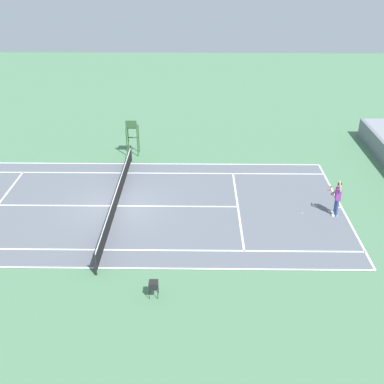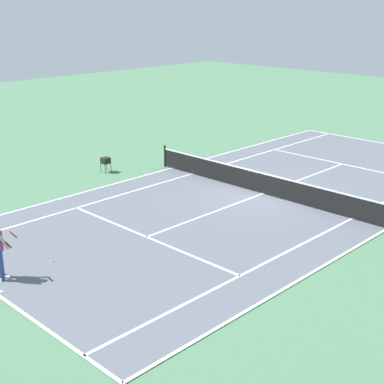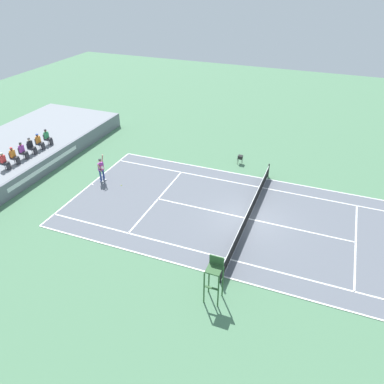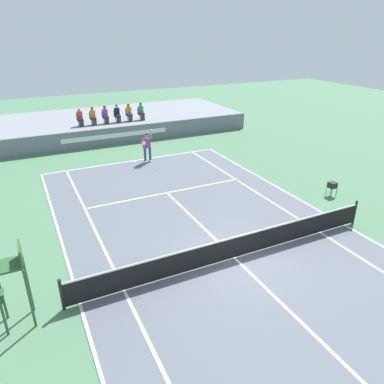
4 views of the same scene
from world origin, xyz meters
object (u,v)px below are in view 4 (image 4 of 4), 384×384
umpire_chair (13,276)px  tennis_ball (156,170)px  spectator_seated_1 (93,116)px  tennis_player (147,147)px  spectator_seated_2 (105,115)px  spectator_seated_0 (80,118)px  spectator_seated_3 (117,114)px  spectator_seated_4 (129,113)px  spectator_seated_5 (141,112)px  ball_hopper (332,185)px

umpire_chair → tennis_ball: bearing=51.7°
spectator_seated_1 → umpire_chair: size_ratio=0.52×
tennis_player → spectator_seated_1: bearing=107.5°
tennis_player → spectator_seated_2: bearing=99.5°
spectator_seated_0 → spectator_seated_3: bearing=0.0°
spectator_seated_4 → tennis_ball: bearing=-96.5°
spectator_seated_3 → spectator_seated_4: (0.90, 0.00, 0.00)m
spectator_seated_4 → spectator_seated_5: (0.96, 0.00, 0.00)m
spectator_seated_0 → spectator_seated_1: bearing=0.0°
umpire_chair → ball_hopper: bearing=10.1°
spectator_seated_1 → umpire_chair: 18.39m
tennis_ball → ball_hopper: (6.64, -7.13, 0.54)m
spectator_seated_1 → tennis_ball: spectator_seated_1 is taller
tennis_player → umpire_chair: size_ratio=0.85×
spectator_seated_1 → ball_hopper: size_ratio=1.81×
spectator_seated_2 → umpire_chair: (-6.75, -17.43, -0.31)m
spectator_seated_2 → umpire_chair: spectator_seated_2 is taller
spectator_seated_0 → spectator_seated_3: size_ratio=1.00×
spectator_seated_2 → tennis_player: size_ratio=0.61×
spectator_seated_4 → tennis_ball: spectator_seated_4 is taller
umpire_chair → ball_hopper: (14.31, 2.56, -0.98)m
spectator_seated_3 → tennis_player: spectator_seated_3 is taller
spectator_seated_0 → tennis_ball: (2.74, -7.74, -1.83)m
spectator_seated_2 → spectator_seated_3: size_ratio=1.00×
spectator_seated_0 → spectator_seated_2: size_ratio=1.00×
spectator_seated_0 → umpire_chair: (-4.92, -17.43, -0.31)m
tennis_ball → umpire_chair: umpire_chair is taller
spectator_seated_4 → ball_hopper: size_ratio=1.81×
tennis_ball → umpire_chair: size_ratio=0.03×
spectator_seated_2 → tennis_player: 6.24m
spectator_seated_2 → spectator_seated_1: bearing=180.0°
tennis_ball → ball_hopper: 9.76m
spectator_seated_2 → spectator_seated_4: same height
spectator_seated_0 → spectator_seated_5: (4.58, 0.00, 0.00)m
spectator_seated_2 → spectator_seated_5: same height
spectator_seated_0 → umpire_chair: size_ratio=0.52×
spectator_seated_2 → spectator_seated_3: same height
spectator_seated_1 → spectator_seated_3: (1.80, 0.00, 0.00)m
spectator_seated_4 → tennis_player: bearing=-97.3°
ball_hopper → tennis_player: bearing=126.7°
spectator_seated_1 → spectator_seated_5: bearing=0.0°
spectator_seated_0 → spectator_seated_2: 1.83m
spectator_seated_4 → spectator_seated_5: same height
spectator_seated_4 → spectator_seated_1: bearing=180.0°
spectator_seated_0 → spectator_seated_3: (2.72, 0.00, 0.00)m
umpire_chair → spectator_seated_3: bearing=66.3°
spectator_seated_3 → tennis_ball: spectator_seated_3 is taller
spectator_seated_5 → umpire_chair: 19.86m
spectator_seated_5 → tennis_ball: bearing=-103.4°
tennis_player → tennis_ball: (-0.10, -1.65, -0.96)m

